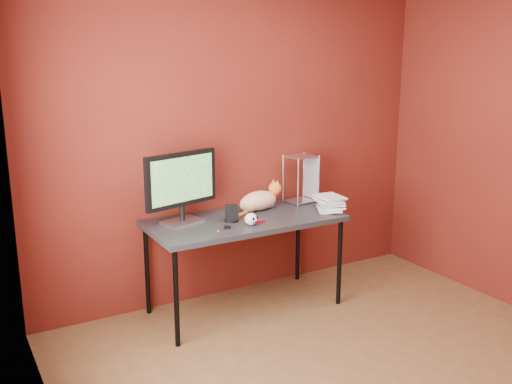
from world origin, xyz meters
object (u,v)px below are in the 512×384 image
cat (259,200)px  skull_mug (251,219)px  speaker (231,214)px  book_stack (320,134)px  monitor (181,184)px  desk (245,224)px

cat → skull_mug: cat is taller
cat → speaker: bearing=-159.7°
book_stack → monitor: bearing=169.8°
desk → speaker: (-0.13, -0.02, 0.11)m
cat → desk: bearing=-151.7°
skull_mug → book_stack: book_stack is taller
desk → speaker: bearing=-169.4°
monitor → book_stack: bearing=-25.3°
monitor → cat: (0.69, 0.04, -0.22)m
desk → monitor: size_ratio=2.46×
monitor → speaker: bearing=-36.6°
skull_mug → book_stack: (0.68, 0.10, 0.58)m
skull_mug → speaker: 0.18m
desk → speaker: 0.17m
desk → cat: bearing=35.5°
monitor → speaker: monitor is taller
book_stack → desk: bearing=172.2°
desk → book_stack: book_stack is taller
skull_mug → book_stack: size_ratio=0.08×
monitor → book_stack: size_ratio=0.49×
cat → skull_mug: size_ratio=4.73×
monitor → speaker: (0.34, -0.13, -0.24)m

